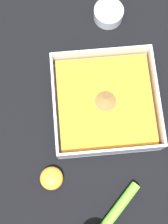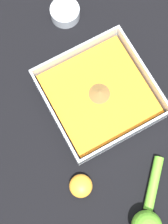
{
  "view_description": "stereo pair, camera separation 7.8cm",
  "coord_description": "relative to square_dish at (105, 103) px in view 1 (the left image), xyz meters",
  "views": [
    {
      "loc": [
        -0.24,
        0.07,
        0.79
      ],
      "look_at": [
        -0.05,
        0.05,
        0.03
      ],
      "focal_mm": 50.0,
      "sensor_mm": 36.0,
      "label": 1
    },
    {
      "loc": [
        -0.22,
        0.14,
        0.79
      ],
      "look_at": [
        -0.05,
        0.05,
        0.03
      ],
      "focal_mm": 50.0,
      "sensor_mm": 36.0,
      "label": 2
    }
  ],
  "objects": [
    {
      "name": "ground_plane",
      "position": [
        0.03,
        0.01,
        -0.02
      ],
      "size": [
        4.0,
        4.0,
        0.0
      ],
      "primitive_type": "plane",
      "color": "black"
    },
    {
      "name": "lemon_half",
      "position": [
        -0.18,
        0.15,
        -0.01
      ],
      "size": [
        0.06,
        0.06,
        0.03
      ],
      "color": "orange",
      "rests_on": "ground_plane"
    },
    {
      "name": "spice_bowl",
      "position": [
        0.26,
        -0.04,
        -0.01
      ],
      "size": [
        0.08,
        0.08,
        0.03
      ],
      "color": "silver",
      "rests_on": "ground_plane"
    },
    {
      "name": "square_dish",
      "position": [
        0.0,
        0.0,
        0.0
      ],
      "size": [
        0.26,
        0.26,
        0.07
      ],
      "color": "silver",
      "rests_on": "ground_plane"
    }
  ]
}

